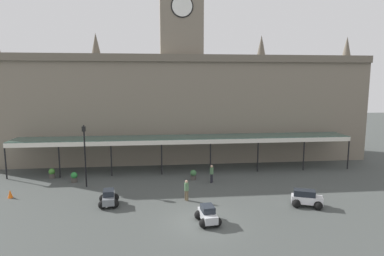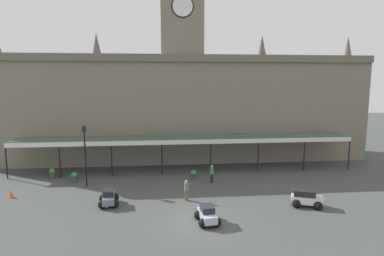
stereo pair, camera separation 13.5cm
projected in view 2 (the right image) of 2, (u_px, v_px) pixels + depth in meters
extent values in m
plane|color=#424644|center=(201.00, 221.00, 22.09)|extent=(140.00, 140.00, 0.00)
cube|color=slate|center=(182.00, 108.00, 39.59)|extent=(43.44, 6.99, 12.25)
cube|color=#685F52|center=(184.00, 58.00, 35.19)|extent=(43.44, 0.30, 0.80)
cube|color=slate|center=(181.00, 20.00, 38.12)|extent=(4.80, 4.80, 8.39)
cylinder|color=white|center=(183.00, 6.00, 35.55)|extent=(2.20, 0.12, 2.20)
cylinder|color=black|center=(183.00, 6.00, 35.59)|extent=(2.46, 0.06, 2.46)
cone|color=#5B5448|center=(96.00, 44.00, 37.57)|extent=(1.10, 1.10, 2.60)
cone|color=#5B5448|center=(262.00, 46.00, 39.50)|extent=(1.10, 1.10, 2.60)
cone|color=#5B5448|center=(348.00, 47.00, 40.58)|extent=(1.10, 1.10, 2.60)
cube|color=#38564C|center=(185.00, 137.00, 34.36)|extent=(34.84, 3.20, 0.16)
cube|color=silver|center=(187.00, 142.00, 32.81)|extent=(34.84, 0.12, 0.44)
cylinder|color=black|center=(6.00, 161.00, 31.46)|extent=(0.14, 0.14, 3.43)
cylinder|color=black|center=(60.00, 160.00, 31.96)|extent=(0.14, 0.14, 3.43)
cylinder|color=black|center=(112.00, 159.00, 32.45)|extent=(0.14, 0.14, 3.43)
cylinder|color=black|center=(162.00, 158.00, 32.94)|extent=(0.14, 0.14, 3.43)
cylinder|color=black|center=(211.00, 157.00, 33.43)|extent=(0.14, 0.14, 3.43)
cylinder|color=black|center=(258.00, 156.00, 33.92)|extent=(0.14, 0.14, 3.43)
cylinder|color=black|center=(304.00, 155.00, 34.42)|extent=(0.14, 0.14, 3.43)
cylinder|color=black|center=(349.00, 153.00, 34.91)|extent=(0.14, 0.14, 3.43)
cube|color=slate|center=(109.00, 198.00, 24.92)|extent=(1.10, 2.13, 0.50)
cube|color=#1E232B|center=(108.00, 192.00, 24.90)|extent=(0.91, 1.18, 0.42)
sphere|color=black|center=(114.00, 204.00, 24.38)|extent=(0.64, 0.64, 0.64)
sphere|color=black|center=(102.00, 205.00, 24.20)|extent=(0.64, 0.64, 0.64)
sphere|color=black|center=(115.00, 197.00, 25.69)|extent=(0.64, 0.64, 0.64)
sphere|color=black|center=(103.00, 198.00, 25.51)|extent=(0.64, 0.64, 0.64)
cube|color=silver|center=(307.00, 200.00, 24.58)|extent=(2.42, 1.66, 0.55)
cube|color=#1E232B|center=(304.00, 193.00, 24.56)|extent=(1.75, 1.34, 0.45)
sphere|color=black|center=(317.00, 201.00, 24.83)|extent=(0.64, 0.64, 0.64)
sphere|color=black|center=(318.00, 206.00, 23.97)|extent=(0.64, 0.64, 0.64)
sphere|color=black|center=(296.00, 199.00, 25.24)|extent=(0.64, 0.64, 0.64)
sphere|color=black|center=(296.00, 204.00, 24.39)|extent=(0.64, 0.64, 0.64)
cube|color=#B2B5BA|center=(207.00, 216.00, 21.75)|extent=(1.11, 2.14, 0.50)
cube|color=#1E232B|center=(207.00, 209.00, 21.73)|extent=(0.92, 1.18, 0.42)
sphere|color=black|center=(216.00, 222.00, 21.21)|extent=(0.64, 0.64, 0.64)
sphere|color=black|center=(203.00, 223.00, 21.03)|extent=(0.64, 0.64, 0.64)
sphere|color=black|center=(211.00, 214.00, 22.52)|extent=(0.64, 0.64, 0.64)
sphere|color=black|center=(198.00, 215.00, 22.33)|extent=(0.64, 0.64, 0.64)
cylinder|color=brown|center=(187.00, 196.00, 25.78)|extent=(0.17, 0.17, 0.82)
cylinder|color=brown|center=(186.00, 195.00, 25.96)|extent=(0.17, 0.17, 0.82)
cylinder|color=#4C724C|center=(186.00, 187.00, 25.76)|extent=(0.34, 0.34, 0.62)
sphere|color=tan|center=(186.00, 181.00, 25.70)|extent=(0.23, 0.23, 0.23)
cylinder|color=black|center=(211.00, 179.00, 30.33)|extent=(0.17, 0.17, 0.82)
cylinder|color=black|center=(212.00, 178.00, 30.53)|extent=(0.17, 0.17, 0.82)
cylinder|color=#4C724C|center=(212.00, 171.00, 30.33)|extent=(0.34, 0.34, 0.62)
sphere|color=tan|center=(212.00, 166.00, 30.27)|extent=(0.23, 0.23, 0.23)
cylinder|color=black|center=(85.00, 159.00, 28.98)|extent=(0.13, 0.13, 5.02)
cube|color=black|center=(84.00, 129.00, 28.59)|extent=(0.30, 0.30, 0.44)
sphere|color=black|center=(84.00, 126.00, 28.55)|extent=(0.14, 0.14, 0.14)
cone|color=orange|center=(11.00, 194.00, 26.53)|extent=(0.40, 0.40, 0.67)
cylinder|color=#47423D|center=(194.00, 178.00, 31.36)|extent=(0.56, 0.56, 0.42)
sphere|color=#39683C|center=(194.00, 173.00, 31.30)|extent=(0.60, 0.60, 0.60)
cylinder|color=#47423D|center=(53.00, 176.00, 31.93)|extent=(0.56, 0.56, 0.42)
sphere|color=#3E7C2E|center=(52.00, 171.00, 31.87)|extent=(0.60, 0.60, 0.60)
cylinder|color=#47423D|center=(75.00, 180.00, 30.64)|extent=(0.56, 0.56, 0.42)
sphere|color=#2A8138|center=(74.00, 175.00, 30.57)|extent=(0.60, 0.60, 0.60)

